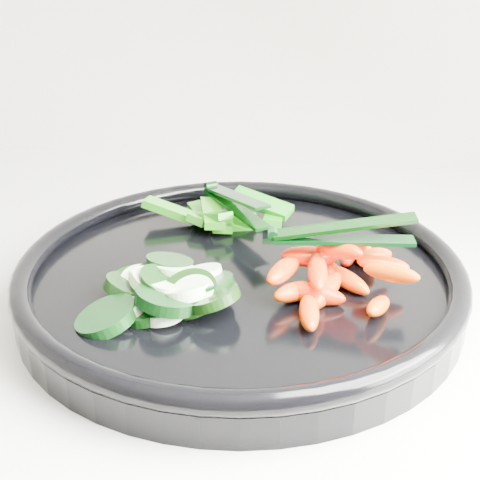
# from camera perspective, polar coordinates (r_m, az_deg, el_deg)

# --- Properties ---
(veggie_tray) EXTENTS (0.45, 0.45, 0.04)m
(veggie_tray) POSITION_cam_1_polar(r_m,az_deg,el_deg) (0.57, -0.00, -3.17)
(veggie_tray) COLOR black
(veggie_tray) RESTS_ON counter
(cucumber_pile) EXTENTS (0.14, 0.13, 0.04)m
(cucumber_pile) POSITION_cam_1_polar(r_m,az_deg,el_deg) (0.52, -6.86, -4.19)
(cucumber_pile) COLOR black
(cucumber_pile) RESTS_ON veggie_tray
(carrot_pile) EXTENTS (0.12, 0.16, 0.05)m
(carrot_pile) POSITION_cam_1_polar(r_m,az_deg,el_deg) (0.54, 7.95, -2.67)
(carrot_pile) COLOR #F22F00
(carrot_pile) RESTS_ON veggie_tray
(pepper_pile) EXTENTS (0.15, 0.09, 0.04)m
(pepper_pile) POSITION_cam_1_polar(r_m,az_deg,el_deg) (0.65, -1.49, 2.13)
(pepper_pile) COLOR #1B6A0A
(pepper_pile) RESTS_ON veggie_tray
(tong_carrot) EXTENTS (0.11, 0.03, 0.02)m
(tong_carrot) POSITION_cam_1_polar(r_m,az_deg,el_deg) (0.52, 8.44, 0.59)
(tong_carrot) COLOR black
(tong_carrot) RESTS_ON carrot_pile
(tong_pepper) EXTENTS (0.08, 0.10, 0.02)m
(tong_pepper) POSITION_cam_1_polar(r_m,az_deg,el_deg) (0.64, -0.55, 3.34)
(tong_pepper) COLOR black
(tong_pepper) RESTS_ON pepper_pile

